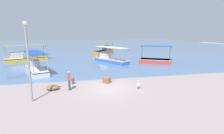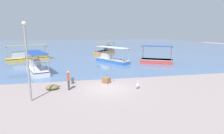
% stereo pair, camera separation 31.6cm
% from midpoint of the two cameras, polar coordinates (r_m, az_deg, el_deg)
% --- Properties ---
extents(ground, '(120.00, 120.00, 0.00)m').
position_cam_midpoint_polar(ground, '(15.87, -2.03, -6.95)').
color(ground, gray).
extents(harbor_water, '(110.00, 90.00, 0.00)m').
position_cam_midpoint_polar(harbor_water, '(63.08, -9.74, 6.79)').
color(harbor_water, '#52709D').
rests_on(harbor_water, ground).
extents(fishing_boat_near_right, '(4.91, 6.59, 2.52)m').
position_cam_midpoint_polar(fishing_boat_near_right, '(28.97, -0.90, 2.66)').
color(fishing_boat_near_right, '#356BBC').
rests_on(fishing_boat_near_right, harbor_water).
extents(fishing_boat_outer, '(7.08, 4.53, 2.70)m').
position_cam_midpoint_polar(fishing_boat_outer, '(34.02, -26.94, 2.83)').
color(fishing_boat_outer, gold).
rests_on(fishing_boat_outer, harbor_water).
extents(fishing_boat_far_left, '(5.42, 5.60, 2.61)m').
position_cam_midpoint_polar(fishing_boat_far_left, '(39.96, -2.91, 5.28)').
color(fishing_boat_far_left, orange).
rests_on(fishing_boat_far_left, harbor_water).
extents(fishing_boat_center, '(3.87, 6.23, 2.58)m').
position_cam_midpoint_polar(fishing_boat_center, '(23.50, -23.96, -0.40)').
color(fishing_boat_center, silver).
rests_on(fishing_boat_center, harbor_water).
extents(fishing_boat_far_right, '(5.37, 4.04, 2.76)m').
position_cam_midpoint_polar(fishing_boat_far_right, '(29.12, 13.64, 2.30)').
color(fishing_boat_far_right, '#CA4039').
rests_on(fishing_boat_far_right, harbor_water).
extents(pelican, '(0.64, 0.66, 0.80)m').
position_cam_midpoint_polar(pelican, '(15.81, 8.11, -5.71)').
color(pelican, '#E0997A').
rests_on(pelican, ground).
extents(lamp_post, '(0.28, 0.28, 5.71)m').
position_cam_midpoint_polar(lamp_post, '(13.58, -26.28, 2.67)').
color(lamp_post, gray).
rests_on(lamp_post, ground).
extents(mooring_bollard, '(0.27, 0.27, 0.69)m').
position_cam_midpoint_polar(mooring_bollard, '(17.50, -13.18, -4.22)').
color(mooring_bollard, '#47474C').
rests_on(mooring_bollard, ground).
extents(fisherman_standing, '(0.27, 0.43, 1.69)m').
position_cam_midpoint_polar(fisherman_standing, '(15.65, -14.38, -4.11)').
color(fisherman_standing, '#383847').
rests_on(fisherman_standing, ground).
extents(net_pile, '(1.13, 0.96, 0.39)m').
position_cam_midpoint_polar(net_pile, '(16.36, -19.32, -6.32)').
color(net_pile, brown).
rests_on(net_pile, ground).
extents(cargo_crate, '(0.90, 0.91, 0.56)m').
position_cam_midpoint_polar(cargo_crate, '(17.40, -2.22, -4.31)').
color(cargo_crate, '#8C5E3C').
rests_on(cargo_crate, ground).
extents(glass_bottle, '(0.07, 0.07, 0.27)m').
position_cam_midpoint_polar(glass_bottle, '(18.13, 0.07, -4.22)').
color(glass_bottle, '#3F7F4C').
rests_on(glass_bottle, ground).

